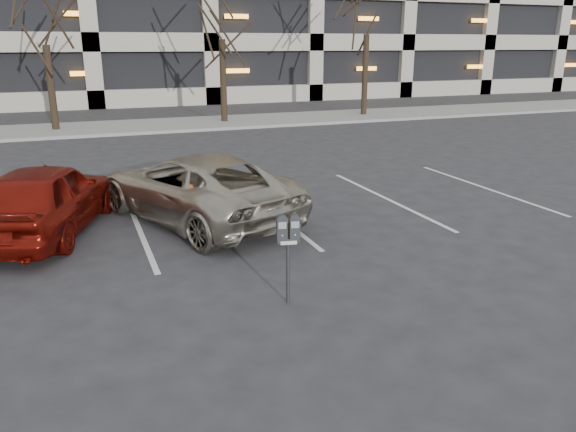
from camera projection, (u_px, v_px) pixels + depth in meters
The scene contains 6 objects.
ground at pixel (239, 257), 9.43m from camera, with size 140.00×140.00×0.00m, color #28282B.
sidewalk at pixel (133, 127), 23.68m from camera, with size 80.00×4.00×0.12m, color gray.
stall_lines at pixel (138, 226), 11.00m from camera, with size 16.90×5.20×0.00m.
parking_meter at pixel (288, 237), 7.47m from camera, with size 0.34×0.18×1.25m.
suv_silver at pixel (196, 187), 11.24m from camera, with size 3.83×5.32×1.35m.
car_red at pixel (45, 198), 10.36m from camera, with size 1.63×4.06×1.38m, color maroon.
Camera 1 is at (-2.40, -8.52, 3.43)m, focal length 35.00 mm.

